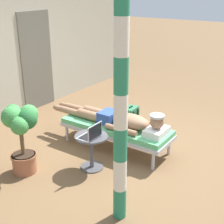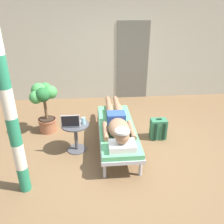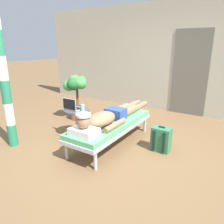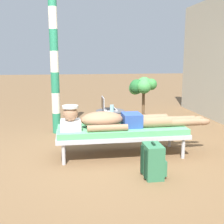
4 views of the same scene
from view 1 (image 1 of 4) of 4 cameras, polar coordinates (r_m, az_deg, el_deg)
name	(u,v)px [view 1 (image 1 of 4)]	position (r m, az deg, el deg)	size (l,w,h in m)	color
ground_plane	(128,148)	(5.38, 2.86, -6.43)	(40.00, 40.00, 0.00)	brown
house_wall_back	(5,50)	(6.65, -18.36, 10.38)	(7.60, 0.20, 2.70)	#B2AD99
house_door_panel	(37,61)	(7.06, -13.17, 8.77)	(0.84, 0.03, 2.04)	#625F54
lounge_chair	(116,128)	(5.26, 0.71, -2.91)	(0.65, 1.86, 0.42)	#B7B7BC
person_reclining	(119,119)	(5.16, 1.23, -1.30)	(0.53, 2.17, 0.33)	white
side_table	(91,146)	(4.69, -3.66, -6.05)	(0.48, 0.48, 0.52)	#4C4C51
laptop	(91,134)	(4.51, -3.67, -3.98)	(0.31, 0.24, 0.23)	silver
drink_glass	(97,128)	(4.69, -2.65, -2.89)	(0.06, 0.06, 0.12)	#99D8E5
backpack	(130,118)	(6.07, 3.27, -0.98)	(0.30, 0.26, 0.42)	#33724C
potted_plant	(22,132)	(4.60, -15.72, -3.36)	(0.51, 0.53, 1.03)	#9E5B3D
porch_post	(121,111)	(3.30, 1.54, 0.13)	(0.15, 0.15, 2.64)	#267F59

